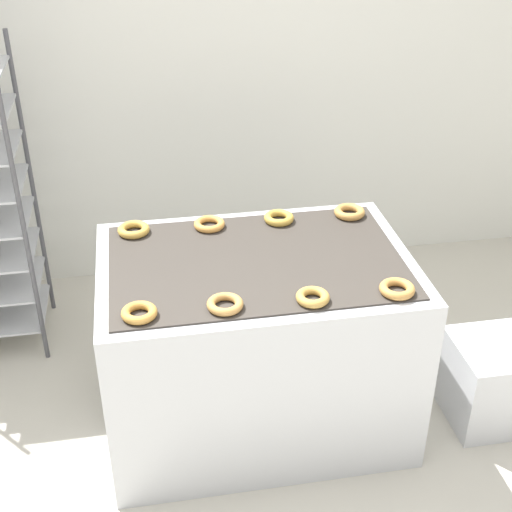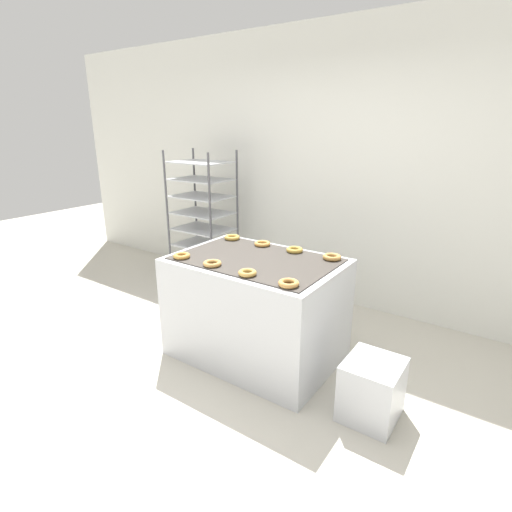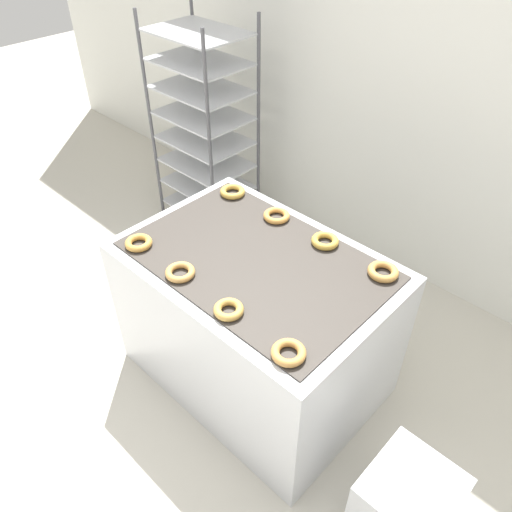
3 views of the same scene
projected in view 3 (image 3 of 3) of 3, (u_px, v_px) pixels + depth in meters
ground_plane at (160, 453)px, 2.52m from camera, size 14.00×14.00×0.00m
wall_back at (430, 68)px, 2.81m from camera, size 8.00×0.05×2.80m
fryer_machine at (256, 321)px, 2.64m from camera, size 1.31×0.90×0.85m
baking_rack_cart at (204, 128)px, 3.57m from camera, size 0.66×0.49×1.59m
glaze_bin at (405, 507)px, 2.11m from camera, size 0.35×0.38×0.41m
donut_near_left at (139, 243)px, 2.44m from camera, size 0.13×0.13×0.03m
donut_near_midleft at (180, 272)px, 2.27m from camera, size 0.14×0.14×0.03m
donut_near_midright at (229, 310)px, 2.09m from camera, size 0.13×0.13×0.03m
donut_near_right at (289, 353)px, 1.91m from camera, size 0.14×0.14×0.03m
donut_far_left at (233, 192)px, 2.80m from camera, size 0.14×0.14×0.03m
donut_far_midleft at (277, 216)px, 2.62m from camera, size 0.14×0.14×0.03m
donut_far_midright at (325, 241)px, 2.45m from camera, size 0.14×0.14×0.03m
donut_far_right at (383, 272)px, 2.27m from camera, size 0.14×0.14×0.04m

